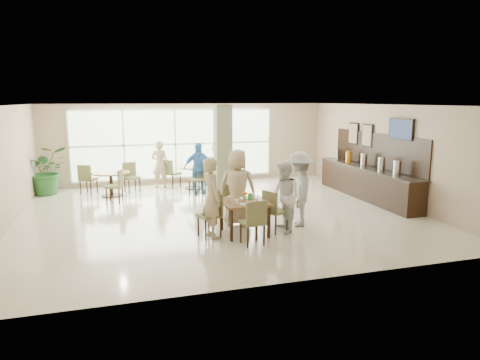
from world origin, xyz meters
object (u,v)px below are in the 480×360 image
object	(u,v)px
potted_plant	(46,170)
adult_standing	(160,164)
teen_left	(212,198)
teen_standing	(299,189)
round_table_right	(194,172)
teen_far	(237,187)
teen_right	(284,197)
adult_a	(198,168)
adult_b	(218,163)
main_table	(245,205)
buffet_counter	(367,180)
round_table_left	(111,177)

from	to	relation	value
potted_plant	adult_standing	world-z (taller)	adult_standing
potted_plant	teen_left	xyz separation A→B (m)	(4.03, -5.66, 0.11)
teen_standing	adult_standing	world-z (taller)	teen_standing
round_table_right	adult_standing	distance (m)	1.17
round_table_right	teen_far	bearing A→B (deg)	-86.98
teen_far	teen_right	bearing A→B (deg)	155.94
round_table_right	adult_standing	xyz separation A→B (m)	(-1.07, 0.40, 0.24)
adult_a	potted_plant	bearing A→B (deg)	164.57
teen_standing	adult_b	xyz separation A→B (m)	(-0.74, 5.02, -0.08)
main_table	teen_right	bearing A→B (deg)	-6.77
main_table	adult_b	distance (m)	5.36
teen_left	adult_b	distance (m)	5.50
buffet_counter	potted_plant	bearing A→B (deg)	160.49
round_table_right	teen_right	distance (m)	5.45
teen_far	teen_standing	bearing A→B (deg)	-176.59
teen_far	teen_standing	world-z (taller)	teen_far
main_table	round_table_left	world-z (taller)	same
round_table_right	adult_a	xyz separation A→B (m)	(0.01, -0.77, 0.25)
buffet_counter	teen_left	size ratio (longest dim) A/B	2.70
teen_standing	adult_b	size ratio (longest dim) A/B	1.09
buffet_counter	main_table	bearing A→B (deg)	-152.87
round_table_right	potted_plant	distance (m)	4.61
teen_far	round_table_right	bearing A→B (deg)	-63.88
teen_right	adult_a	size ratio (longest dim) A/B	1.00
potted_plant	adult_b	distance (m)	5.46
round_table_right	adult_b	xyz separation A→B (m)	(0.86, 0.07, 0.24)
teen_standing	buffet_counter	bearing A→B (deg)	145.19
teen_standing	adult_b	distance (m)	5.08
teen_far	teen_right	size ratio (longest dim) A/B	1.12
teen_left	teen_standing	world-z (taller)	teen_standing
teen_left	adult_a	xyz separation A→B (m)	(0.57, 4.47, -0.06)
round_table_right	teen_left	bearing A→B (deg)	-96.09
round_table_right	adult_a	world-z (taller)	adult_a
teen_left	main_table	bearing A→B (deg)	-98.88
teen_left	adult_b	size ratio (longest dim) A/B	1.08
buffet_counter	teen_standing	distance (m)	3.78
round_table_left	teen_left	xyz separation A→B (m)	(2.10, -4.83, 0.29)
potted_plant	teen_standing	world-z (taller)	teen_standing
round_table_left	potted_plant	world-z (taller)	potted_plant
round_table_left	adult_b	xyz separation A→B (m)	(3.51, 0.48, 0.22)
round_table_left	buffet_counter	size ratio (longest dim) A/B	0.24
potted_plant	teen_standing	size ratio (longest dim) A/B	0.87
main_table	teen_far	bearing A→B (deg)	85.49
round_table_left	adult_b	distance (m)	3.55
teen_left	round_table_left	bearing A→B (deg)	14.24
teen_right	adult_b	bearing A→B (deg)	-175.48
round_table_left	adult_standing	world-z (taller)	adult_standing
potted_plant	adult_standing	size ratio (longest dim) A/B	0.95
adult_standing	teen_right	bearing A→B (deg)	132.50
teen_left	teen_far	distance (m)	1.12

